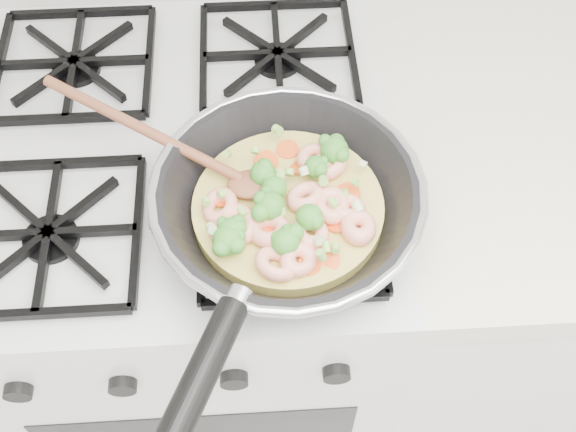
{
  "coord_description": "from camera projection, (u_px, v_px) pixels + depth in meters",
  "views": [
    {
      "loc": [
        0.12,
        1.06,
        1.66
      ],
      "look_at": [
        0.15,
        1.55,
        0.93
      ],
      "focal_mm": 44.45,
      "sensor_mm": 36.0,
      "label": 1
    }
  ],
  "objects": [
    {
      "name": "skillet",
      "position": [
        285.0,
        206.0,
        0.85
      ],
      "size": [
        0.47,
        0.5,
        0.1
      ],
      "rotation": [
        0.0,
        0.0,
        0.28
      ],
      "color": "black",
      "rests_on": "stove"
    },
    {
      "name": "stove",
      "position": [
        206.0,
        293.0,
        1.35
      ],
      "size": [
        0.6,
        0.6,
        0.92
      ],
      "color": "silver",
      "rests_on": "ground"
    }
  ]
}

